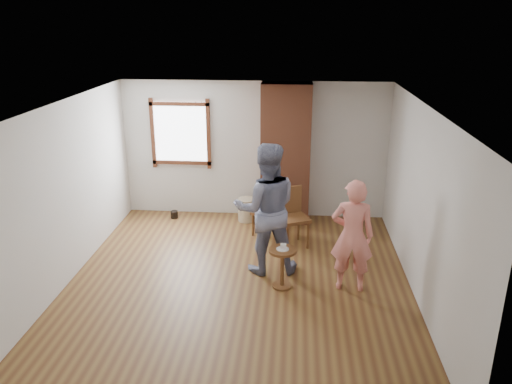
# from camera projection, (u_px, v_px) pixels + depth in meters

# --- Properties ---
(ground) EXTENTS (5.50, 5.50, 0.00)m
(ground) POSITION_uv_depth(u_px,v_px,m) (239.00, 283.00, 7.32)
(ground) COLOR brown
(ground) RESTS_ON ground
(room_shell) EXTENTS (5.04, 5.52, 2.62)m
(room_shell) POSITION_uv_depth(u_px,v_px,m) (238.00, 154.00, 7.29)
(room_shell) COLOR silver
(room_shell) RESTS_ON ground
(brick_chimney) EXTENTS (0.90, 0.50, 2.60)m
(brick_chimney) POSITION_uv_depth(u_px,v_px,m) (286.00, 154.00, 9.19)
(brick_chimney) COLOR #9E5538
(brick_chimney) RESTS_ON ground
(stoneware_crock) EXTENTS (0.36, 0.36, 0.44)m
(stoneware_crock) POSITION_uv_depth(u_px,v_px,m) (247.00, 210.00, 9.51)
(stoneware_crock) COLOR #CAB792
(stoneware_crock) RESTS_ON ground
(dark_pot) EXTENTS (0.17, 0.17, 0.14)m
(dark_pot) POSITION_uv_depth(u_px,v_px,m) (174.00, 215.00, 9.67)
(dark_pot) COLOR black
(dark_pot) RESTS_ON ground
(dining_chair_left) EXTENTS (0.49, 0.49, 0.84)m
(dining_chair_left) POSITION_uv_depth(u_px,v_px,m) (266.00, 208.00, 8.91)
(dining_chair_left) COLOR brown
(dining_chair_left) RESTS_ON ground
(dining_chair_right) EXTENTS (0.62, 0.62, 1.00)m
(dining_chair_right) POSITION_uv_depth(u_px,v_px,m) (291.00, 213.00, 8.42)
(dining_chair_right) COLOR brown
(dining_chair_right) RESTS_ON ground
(side_table) EXTENTS (0.40, 0.40, 0.60)m
(side_table) POSITION_uv_depth(u_px,v_px,m) (282.00, 262.00, 7.10)
(side_table) COLOR brown
(side_table) RESTS_ON ground
(cake_plate) EXTENTS (0.18, 0.18, 0.01)m
(cake_plate) POSITION_uv_depth(u_px,v_px,m) (283.00, 249.00, 7.03)
(cake_plate) COLOR white
(cake_plate) RESTS_ON side_table
(cake_slice) EXTENTS (0.08, 0.07, 0.06)m
(cake_slice) POSITION_uv_depth(u_px,v_px,m) (283.00, 247.00, 7.02)
(cake_slice) COLOR white
(cake_slice) RESTS_ON cake_plate
(man) EXTENTS (1.09, 0.91, 2.01)m
(man) POSITION_uv_depth(u_px,v_px,m) (266.00, 209.00, 7.40)
(man) COLOR #16193E
(man) RESTS_ON ground
(person_pink) EXTENTS (0.63, 0.44, 1.65)m
(person_pink) POSITION_uv_depth(u_px,v_px,m) (352.00, 236.00, 6.93)
(person_pink) COLOR #F5887A
(person_pink) RESTS_ON ground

